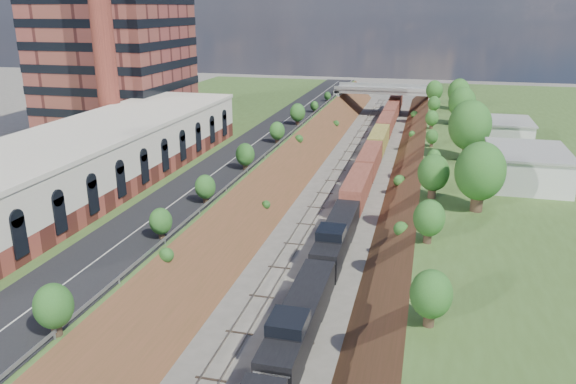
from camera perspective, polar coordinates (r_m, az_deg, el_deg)
name	(u,v)px	position (r m, az deg, el deg)	size (l,w,h in m)	color
platform_left	(145,158)	(94.31, -14.32, 3.35)	(44.00, 180.00, 5.00)	#3F5925
embankment_left	(275,183)	(86.87, -1.30, 0.95)	(7.07, 180.00, 7.07)	brown
embankment_right	(421,194)	(83.93, 13.33, -0.18)	(7.07, 180.00, 7.07)	brown
rail_left_track	(329,186)	(85.07, 4.16, 0.59)	(1.58, 180.00, 0.18)	gray
rail_right_track	(363,189)	(84.37, 7.63, 0.32)	(1.58, 180.00, 0.18)	gray
road	(247,149)	(86.80, -4.19, 4.35)	(8.00, 180.00, 0.10)	black
guardrail	(272,148)	(85.31, -1.62, 4.49)	(0.10, 171.00, 0.70)	#99999E
commercial_building	(91,158)	(72.12, -19.37, 3.31)	(14.30, 62.30, 7.00)	brown
smokestack	(101,13)	(89.47, -18.51, 16.83)	(3.20, 3.20, 40.00)	brown
overpass	(384,96)	(143.85, 9.75, 9.63)	(24.50, 8.30, 7.40)	gray
white_building_near	(527,168)	(75.26, 23.08, 2.28)	(9.00, 12.00, 4.00)	silver
white_building_far	(503,133)	(96.47, 21.02, 5.66)	(8.00, 10.00, 3.60)	silver
tree_right_large	(480,172)	(62.33, 18.94, 1.95)	(5.25, 5.25, 7.61)	#473323
tree_left_crest	(141,238)	(49.80, -14.74, -4.54)	(2.45, 2.45, 3.55)	#473323
freight_train	(369,162)	(90.10, 8.22, 3.02)	(2.78, 142.60, 4.55)	black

